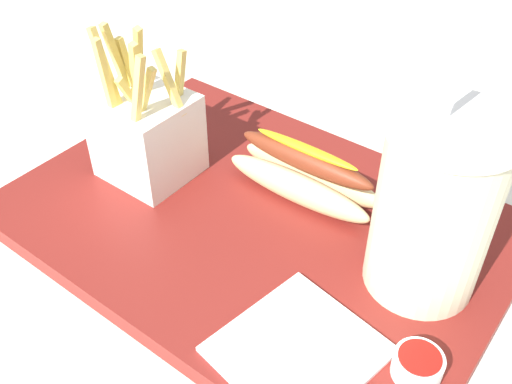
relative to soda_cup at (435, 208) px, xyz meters
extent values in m
cube|color=silver|center=(0.17, 0.02, -0.11)|extent=(2.40, 2.40, 0.02)
cube|color=maroon|center=(0.17, 0.02, -0.09)|extent=(0.49, 0.34, 0.02)
cylinder|color=beige|center=(0.00, 0.00, -0.01)|extent=(0.10, 0.10, 0.16)
cylinder|color=white|center=(0.00, 0.00, 0.08)|extent=(0.10, 0.10, 0.01)
cylinder|color=white|center=(0.01, 0.00, 0.13)|extent=(0.02, 0.02, 0.10)
cube|color=white|center=(0.30, 0.03, -0.04)|extent=(0.09, 0.09, 0.09)
cube|color=#E5C660|center=(0.32, 0.05, 0.04)|extent=(0.03, 0.01, 0.09)
cube|color=#E5C660|center=(0.33, 0.03, 0.03)|extent=(0.01, 0.02, 0.09)
cube|color=#E5C660|center=(0.28, 0.06, 0.03)|extent=(0.02, 0.02, 0.09)
cube|color=#E5C660|center=(0.31, 0.06, 0.04)|extent=(0.01, 0.02, 0.09)
cube|color=#E5C660|center=(0.27, 0.02, 0.03)|extent=(0.03, 0.01, 0.07)
cube|color=#E5C660|center=(0.31, 0.03, 0.03)|extent=(0.03, 0.02, 0.08)
cube|color=#E5C660|center=(0.31, 0.04, 0.01)|extent=(0.01, 0.03, 0.05)
cube|color=#E5C660|center=(0.32, 0.01, 0.03)|extent=(0.04, 0.02, 0.09)
cube|color=#E5C660|center=(0.28, 0.05, 0.02)|extent=(0.03, 0.02, 0.08)
cube|color=#E5C660|center=(0.28, 0.00, 0.02)|extent=(0.01, 0.02, 0.07)
cube|color=#E5C660|center=(0.33, 0.02, 0.02)|extent=(0.01, 0.01, 0.08)
ellipsoid|color=#E5C689|center=(0.15, -0.05, -0.07)|extent=(0.17, 0.03, 0.03)
ellipsoid|color=#E5C689|center=(0.15, -0.02, -0.07)|extent=(0.17, 0.03, 0.03)
ellipsoid|color=maroon|center=(0.15, -0.04, -0.04)|extent=(0.16, 0.03, 0.02)
ellipsoid|color=gold|center=(0.15, -0.04, -0.03)|extent=(0.12, 0.01, 0.01)
cylinder|color=white|center=(-0.04, 0.09, -0.07)|extent=(0.04, 0.04, 0.02)
cylinder|color=#B2140F|center=(-0.04, 0.09, -0.07)|extent=(0.03, 0.03, 0.01)
cube|color=white|center=(0.04, 0.13, -0.08)|extent=(0.13, 0.13, 0.00)
camera|label=1|loc=(-0.10, 0.37, 0.31)|focal=41.14mm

